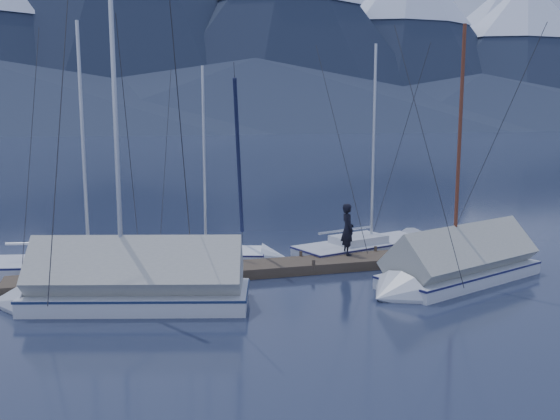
{
  "coord_description": "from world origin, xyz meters",
  "views": [
    {
      "loc": [
        -5.69,
        -17.41,
        5.33
      ],
      "look_at": [
        0.0,
        2.0,
        2.2
      ],
      "focal_mm": 38.0,
      "sensor_mm": 36.0,
      "label": 1
    }
  ],
  "objects_px": {
    "sailboat_open_mid": "(217,256)",
    "sailboat_covered_far": "(118,289)",
    "sailboat_open_right": "(380,246)",
    "sailboat_open_left": "(104,267)",
    "person": "(348,229)",
    "sailboat_covered_near": "(451,270)"
  },
  "relations": [
    {
      "from": "sailboat_open_left",
      "to": "sailboat_open_right",
      "type": "bearing_deg",
      "value": 2.36
    },
    {
      "from": "sailboat_open_right",
      "to": "sailboat_covered_far",
      "type": "bearing_deg",
      "value": -156.34
    },
    {
      "from": "sailboat_open_right",
      "to": "sailboat_covered_near",
      "type": "xyz_separation_m",
      "value": [
        0.01,
        -5.2,
        0.3
      ]
    },
    {
      "from": "sailboat_open_left",
      "to": "sailboat_covered_far",
      "type": "distance_m",
      "value": 4.17
    },
    {
      "from": "sailboat_open_left",
      "to": "person",
      "type": "height_order",
      "value": "sailboat_open_left"
    },
    {
      "from": "sailboat_open_mid",
      "to": "sailboat_open_right",
      "type": "relative_size",
      "value": 0.88
    },
    {
      "from": "sailboat_open_right",
      "to": "sailboat_open_left",
      "type": "bearing_deg",
      "value": -177.64
    },
    {
      "from": "sailboat_open_mid",
      "to": "person",
      "type": "relative_size",
      "value": 4.16
    },
    {
      "from": "person",
      "to": "sailboat_covered_far",
      "type": "bearing_deg",
      "value": 110.78
    },
    {
      "from": "sailboat_open_left",
      "to": "sailboat_open_right",
      "type": "relative_size",
      "value": 1.04
    },
    {
      "from": "sailboat_open_left",
      "to": "sailboat_covered_near",
      "type": "distance_m",
      "value": 11.86
    },
    {
      "from": "sailboat_open_mid",
      "to": "person",
      "type": "distance_m",
      "value": 5.06
    },
    {
      "from": "sailboat_open_left",
      "to": "sailboat_open_right",
      "type": "height_order",
      "value": "sailboat_open_left"
    },
    {
      "from": "sailboat_open_mid",
      "to": "person",
      "type": "bearing_deg",
      "value": -23.12
    },
    {
      "from": "sailboat_open_mid",
      "to": "person",
      "type": "xyz_separation_m",
      "value": [
        4.53,
        -1.93,
        1.16
      ]
    },
    {
      "from": "sailboat_open_left",
      "to": "person",
      "type": "relative_size",
      "value": 4.91
    },
    {
      "from": "sailboat_open_right",
      "to": "person",
      "type": "height_order",
      "value": "sailboat_open_right"
    },
    {
      "from": "sailboat_open_mid",
      "to": "sailboat_covered_near",
      "type": "distance_m",
      "value": 8.61
    },
    {
      "from": "sailboat_open_right",
      "to": "sailboat_covered_far",
      "type": "distance_m",
      "value": 11.42
    },
    {
      "from": "sailboat_open_right",
      "to": "person",
      "type": "relative_size",
      "value": 4.71
    },
    {
      "from": "sailboat_open_mid",
      "to": "sailboat_covered_near",
      "type": "relative_size",
      "value": 0.87
    },
    {
      "from": "sailboat_open_mid",
      "to": "sailboat_covered_far",
      "type": "relative_size",
      "value": 0.77
    }
  ]
}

